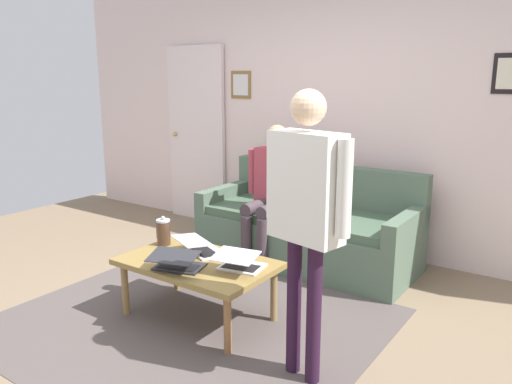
{
  "coord_description": "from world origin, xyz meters",
  "views": [
    {
      "loc": [
        -2.24,
        2.39,
        1.71
      ],
      "look_at": [
        0.01,
        -0.84,
        0.8
      ],
      "focal_mm": 35.4,
      "sensor_mm": 36.0,
      "label": 1
    }
  ],
  "objects": [
    {
      "name": "laptop_right",
      "position": [
        0.02,
        0.06,
        0.48
      ],
      "size": [
        0.4,
        0.38,
        0.14
      ],
      "color": "#28282D",
      "rests_on": "coffee_table"
    },
    {
      "name": "interior_door",
      "position": [
        1.75,
        -2.11,
        1.02
      ],
      "size": [
        0.82,
        0.09,
        2.05
      ],
      "color": "silver",
      "rests_on": "ground_plane"
    },
    {
      "name": "laptop_left",
      "position": [
        0.1,
        -0.27,
        0.48
      ],
      "size": [
        0.43,
        0.42,
        0.12
      ],
      "color": "silver",
      "rests_on": "coffee_table"
    },
    {
      "name": "couch",
      "position": [
        -0.07,
        -1.59,
        0.31
      ],
      "size": [
        1.98,
        0.86,
        0.88
      ],
      "color": "#516854",
      "rests_on": "ground_plane"
    },
    {
      "name": "ground_plane",
      "position": [
        0.0,
        0.0,
        0.0
      ],
      "size": [
        7.68,
        7.68,
        0.0
      ],
      "primitive_type": "plane",
      "color": "#7F6B53"
    },
    {
      "name": "french_press",
      "position": [
        0.46,
        -0.25,
        0.54
      ],
      "size": [
        0.13,
        0.11,
        0.23
      ],
      "color": "#4C3323",
      "rests_on": "coffee_table"
    },
    {
      "name": "person_seated",
      "position": [
        0.2,
        -1.37,
        0.73
      ],
      "size": [
        0.55,
        0.51,
        1.28
      ],
      "color": "#42363C",
      "rests_on": "ground_plane"
    },
    {
      "name": "person_standing",
      "position": [
        -0.96,
        0.08,
        1.05
      ],
      "size": [
        0.58,
        0.27,
        1.64
      ],
      "color": "#2A142B",
      "rests_on": "ground_plane"
    },
    {
      "name": "coffee_table",
      "position": [
        0.02,
        -0.13,
        0.39
      ],
      "size": [
        1.08,
        0.67,
        0.43
      ],
      "color": "olive",
      "rests_on": "ground_plane"
    },
    {
      "name": "back_wall",
      "position": [
        -0.0,
        -2.2,
        1.35
      ],
      "size": [
        7.04,
        0.11,
        2.7
      ],
      "color": "silver",
      "rests_on": "ground_plane"
    },
    {
      "name": "laptop_center",
      "position": [
        -0.32,
        -0.17,
        0.48
      ],
      "size": [
        0.34,
        0.37,
        0.14
      ],
      "color": "silver",
      "rests_on": "coffee_table"
    },
    {
      "name": "area_rug",
      "position": [
        0.02,
        -0.03,
        0.0
      ],
      "size": [
        2.52,
        2.23,
        0.01
      ],
      "primitive_type": "cube",
      "color": "#534A47",
      "rests_on": "ground_plane"
    }
  ]
}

